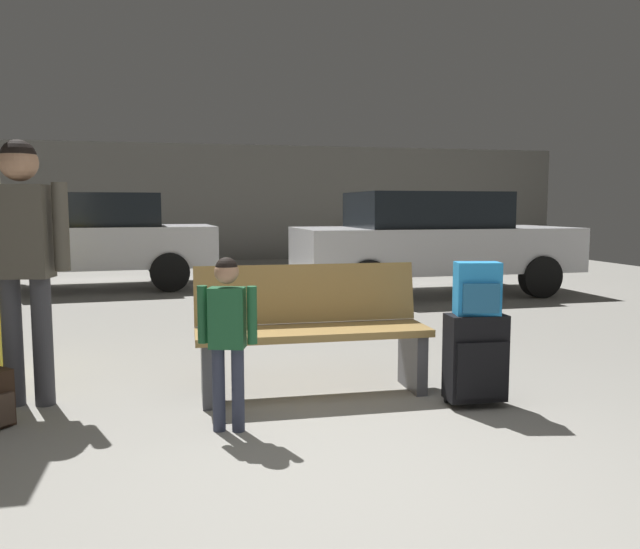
# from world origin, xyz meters

# --- Properties ---
(ground_plane) EXTENTS (18.00, 18.00, 0.10)m
(ground_plane) POSITION_xyz_m (0.00, 4.00, -0.05)
(ground_plane) COLOR gray
(garage_back_wall) EXTENTS (18.00, 0.12, 2.80)m
(garage_back_wall) POSITION_xyz_m (0.00, 12.86, 1.40)
(garage_back_wall) COLOR slate
(garage_back_wall) RESTS_ON ground_plane
(bench) EXTENTS (1.60, 0.54, 0.89)m
(bench) POSITION_xyz_m (0.11, 1.49, 0.44)
(bench) COLOR #9E7A42
(bench) RESTS_ON ground_plane
(suitcase) EXTENTS (0.39, 0.25, 0.60)m
(suitcase) POSITION_xyz_m (1.09, 0.95, 0.32)
(suitcase) COLOR black
(suitcase) RESTS_ON ground_plane
(backpack_bright) EXTENTS (0.31, 0.23, 0.34)m
(backpack_bright) POSITION_xyz_m (1.09, 0.95, 0.77)
(backpack_bright) COLOR #268CD8
(backpack_bright) RESTS_ON suitcase
(child) EXTENTS (0.33, 0.24, 1.01)m
(child) POSITION_xyz_m (-0.51, 0.83, 0.62)
(child) COLOR #33384C
(child) RESTS_ON ground_plane
(adult) EXTENTS (0.58, 0.26, 1.72)m
(adult) POSITION_xyz_m (-1.75, 1.59, 1.06)
(adult) COLOR #38383D
(adult) RESTS_ON ground_plane
(parked_car_far) EXTENTS (4.22, 2.04, 1.51)m
(parked_car_far) POSITION_xyz_m (-2.27, 7.82, 0.81)
(parked_car_far) COLOR silver
(parked_car_far) RESTS_ON ground_plane
(parked_car_near) EXTENTS (4.15, 1.89, 1.51)m
(parked_car_near) POSITION_xyz_m (2.89, 6.09, 0.81)
(parked_car_near) COLOR silver
(parked_car_near) RESTS_ON ground_plane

